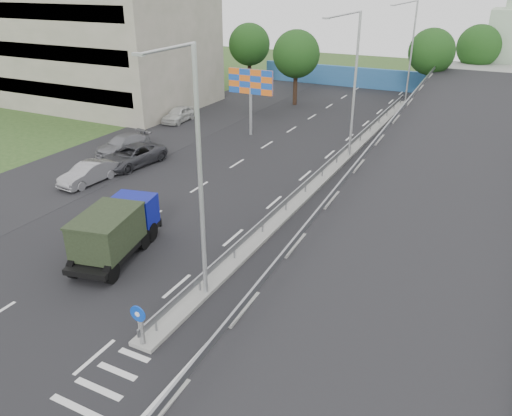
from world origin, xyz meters
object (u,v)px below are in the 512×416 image
Objects in this scene: lamp_post_near at (195,165)px; sign_bollard at (140,325)px; billboard at (251,85)px; parked_car_d at (123,144)px; parked_car_c at (132,156)px; parked_car_e at (179,114)px; dump_truck at (116,229)px; parked_car_b at (88,173)px; lamp_post_mid at (353,79)px; lamp_post_far at (410,47)px.

sign_bollard is at bearing -91.64° from lamp_post_near.
billboard reaches higher than parked_car_d.
parked_car_c is 1.12× the size of parked_car_d.
parked_car_c reaches higher than parked_car_e.
parked_car_d is (-10.22, 12.32, -0.72)m from dump_truck.
parked_car_c is at bearing 89.50° from parked_car_b.
parked_car_b is 1.01× the size of parked_car_e.
lamp_post_mid is 2.44× the size of parked_car_e.
parked_car_c is 3.21m from parked_car_d.
parked_car_b is 6.31m from parked_car_d.
parked_car_c is at bearing 139.09° from lamp_post_near.
lamp_post_near and lamp_post_mid have the same top height.
parked_car_c is at bearing -110.43° from billboard.
parked_car_d is at bearing -156.80° from lamp_post_mid.
lamp_post_mid and lamp_post_far have the same top height.
lamp_post_mid is at bearing 47.70° from parked_car_b.
parked_car_c is (-3.97, -10.66, -3.46)m from billboard.
billboard reaches higher than parked_car_e.
parked_car_e is at bearing 105.80° from dump_truck.
sign_bollard reaches higher than parked_car_e.
lamp_post_far is 2.44× the size of parked_car_e.
billboard is 1.33× the size of parked_car_e.
sign_bollard is 23.11m from parked_car_d.
sign_bollard is 0.17× the size of lamp_post_far.
lamp_post_far is 24.76m from parked_car_e.
parked_car_d is (-6.51, -8.69, -3.51)m from billboard.
dump_truck is 1.46× the size of parked_car_e.
parked_car_e is (-17.08, -17.18, -5.11)m from lamp_post_far.
lamp_post_near reaches higher than parked_car_c.
sign_bollard is 0.36× the size of parked_car_d.
lamp_post_near is 21.15m from parked_car_d.
sign_bollard is at bearing -39.94° from parked_car_d.
lamp_post_mid reaches higher than parked_car_d.
billboard is 15.63m from parked_car_b.
lamp_post_far reaches higher than parked_car_e.
parked_car_c is (-13.08, -28.66, -5.09)m from lamp_post_far.
parked_car_e is at bearing 170.64° from lamp_post_mid.
billboard is (-9.11, 2.00, -1.62)m from lamp_post_mid.
lamp_post_mid is 2.16× the size of parked_car_d.
sign_bollard is 7.16m from dump_truck.
parked_car_e is (-17.08, 22.82, -5.11)m from lamp_post_near.
billboard is 1.18× the size of parked_car_d.
lamp_post_mid is 17.75m from parked_car_d.
lamp_post_mid is 20.00m from lamp_post_far.
sign_bollard is 0.32× the size of parked_car_c.
parked_car_b is at bearing 139.89° from sign_bollard.
lamp_post_near is at bearing -90.00° from lamp_post_mid.
lamp_post_near is 23.87m from billboard.
sign_bollard is 19.96m from parked_car_c.
parked_car_b is at bearing -87.90° from parked_car_c.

